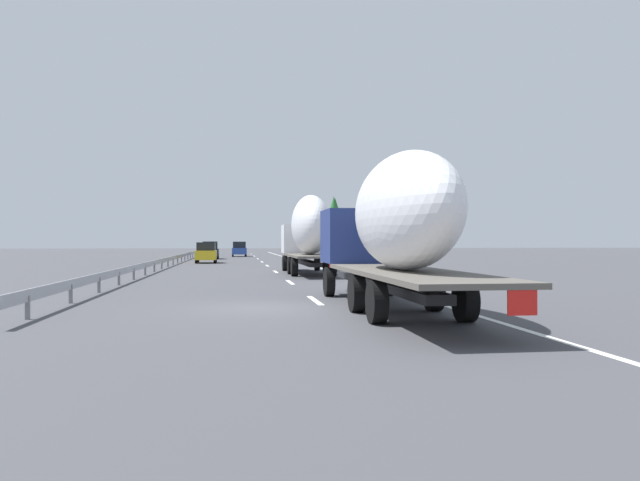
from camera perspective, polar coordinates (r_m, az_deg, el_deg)
name	(u,v)px	position (r m, az deg, el deg)	size (l,w,h in m)	color
ground_plane	(244,263)	(58.23, -7.11, -2.05)	(260.00, 260.00, 0.00)	#424247
lane_stripe_0	(315,300)	(20.46, -0.47, -5.58)	(3.20, 0.20, 0.01)	white
lane_stripe_1	(290,282)	(29.60, -2.80, -3.90)	(3.20, 0.20, 0.01)	white
lane_stripe_2	(276,272)	(40.05, -4.15, -2.91)	(3.20, 0.20, 0.01)	white
lane_stripe_3	(267,266)	(50.40, -4.93, -2.34)	(3.20, 0.20, 0.01)	white
lane_stripe_4	(262,262)	(59.86, -5.41, -1.99)	(3.20, 0.20, 0.01)	white
lane_stripe_5	(258,259)	(70.84, -5.80, -1.70)	(3.20, 0.20, 0.01)	white
lane_stripe_6	(254,256)	(85.71, -6.17, -1.43)	(3.20, 0.20, 0.01)	white
lane_stripe_7	(254,256)	(83.45, -6.13, -1.47)	(3.20, 0.20, 0.01)	white
lane_stripe_8	(251,254)	(99.28, -6.42, -1.25)	(3.20, 0.20, 0.01)	white
edge_line_right	(296,261)	(63.54, -2.21, -1.88)	(110.00, 0.20, 0.01)	white
truck_lead	(308,231)	(37.32, -1.10, 0.87)	(12.16, 2.55, 4.72)	silver
truck_trailing	(393,224)	(17.49, 6.80, 1.52)	(13.87, 2.55, 4.31)	navy
car_blue_sedan	(239,249)	(81.90, -7.52, -0.81)	(4.13, 1.91, 1.99)	#28479E
car_black_suv	(210,250)	(71.22, -10.15, -0.90)	(4.79, 1.84, 2.00)	black
car_yellow_coupe	(206,253)	(57.49, -10.54, -1.12)	(4.23, 1.87, 1.91)	gold
road_sign	(309,240)	(62.47, -1.01, 0.01)	(0.10, 0.90, 3.03)	gray
tree_0	(313,227)	(106.58, -0.61, 1.29)	(2.98, 2.98, 7.54)	#472D19
tree_1	(335,222)	(74.27, 1.41, 1.78)	(3.63, 3.63, 7.29)	#472D19
tree_2	(305,229)	(98.94, -1.44, 1.04)	(3.39, 3.39, 6.13)	#472D19
tree_3	(334,221)	(73.41, 1.29, 1.85)	(3.55, 3.55, 7.43)	#472D19
guardrail_median	(181,256)	(61.43, -12.76, -1.41)	(94.00, 0.10, 0.76)	#9EA0A5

